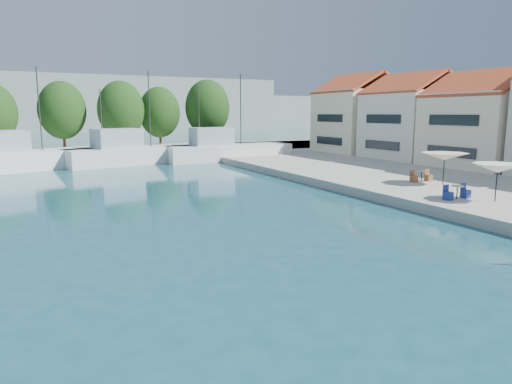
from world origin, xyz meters
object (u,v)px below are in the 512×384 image
umbrella_cream (445,157)px  umbrella_white (498,168)px  trawler_02 (21,159)px  trawler_03 (135,154)px  trawler_04 (226,151)px

umbrella_cream → umbrella_white: bearing=-112.2°
umbrella_white → umbrella_cream: bearing=67.8°
trawler_02 → trawler_03: (10.87, 0.87, 0.00)m
trawler_04 → umbrella_white: (2.51, -32.36, 1.37)m
trawler_03 → umbrella_cream: (15.02, -27.80, 1.44)m
trawler_02 → umbrella_white: size_ratio=6.40×
trawler_02 → umbrella_cream: (25.89, -26.94, 1.44)m
trawler_03 → umbrella_white: (12.73, -33.41, 1.37)m
trawler_02 → trawler_04: 21.09m
trawler_02 → umbrella_white: 40.22m
umbrella_cream → trawler_03: bearing=118.4°
trawler_03 → trawler_04: (10.22, -1.05, 0.00)m
trawler_03 → umbrella_white: bearing=-83.1°
trawler_02 → trawler_03: size_ratio=1.06×
trawler_02 → trawler_04: same height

